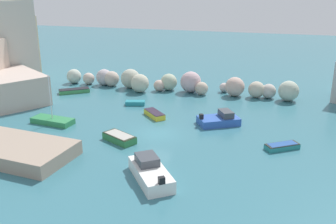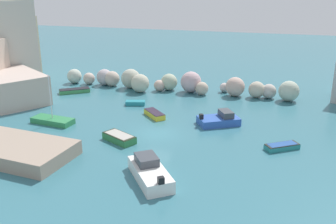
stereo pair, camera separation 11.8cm
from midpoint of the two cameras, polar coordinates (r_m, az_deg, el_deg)
cove_water at (r=38.12m, az=-1.68°, el=-3.21°), size 160.00×160.00×0.00m
rock_breakwater at (r=52.22m, az=0.91°, el=4.27°), size 32.09×5.00×2.77m
stone_dock at (r=35.64m, az=-21.62°, el=-5.17°), size 10.41×6.40×1.22m
moored_boat_0 at (r=36.12m, az=16.28°, el=-4.83°), size 3.16×2.64×0.51m
moored_boat_1 at (r=40.79m, az=7.45°, el=-1.11°), size 4.73×4.11×1.42m
moored_boat_2 at (r=46.88m, az=-4.89°, el=1.33°), size 2.48×1.59×0.50m
moored_boat_3 at (r=42.48m, az=-16.61°, el=-1.20°), size 4.65×2.24×5.21m
moored_boat_4 at (r=53.29m, az=-13.62°, el=3.04°), size 3.94×3.33×0.55m
moored_boat_5 at (r=29.56m, az=-2.74°, el=-8.76°), size 4.77×5.44×1.63m
moored_boat_6 at (r=42.71m, az=-2.08°, el=-0.31°), size 2.99×3.04×0.60m
moored_boat_7 at (r=36.54m, az=-7.22°, el=-3.75°), size 3.61×2.87×0.69m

